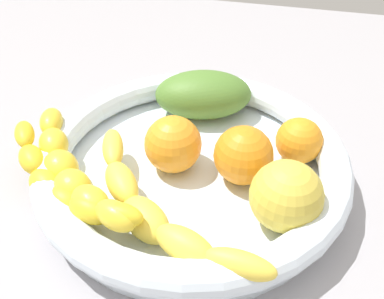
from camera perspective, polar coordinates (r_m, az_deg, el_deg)
kitchen_counter at (r=52.52cm, az=0.00°, el=-5.29°), size 120.00×120.00×3.00cm
fruit_bowl at (r=49.61cm, az=0.00°, el=-1.78°), size 36.28×36.28×5.36cm
banana_draped_left at (r=42.42cm, az=-5.21°, el=-8.18°), size 17.13×22.39×4.35cm
banana_draped_right at (r=46.29cm, az=-17.52°, el=-4.51°), size 12.62×19.85×4.62cm
banana_arching_top at (r=47.30cm, az=-16.03°, el=-2.94°), size 17.17×18.08×4.70cm
orange_front at (r=51.53cm, az=14.24°, el=1.16°), size 5.56×5.56×5.56cm
orange_mid_left at (r=48.46cm, az=-2.63°, el=0.60°), size 6.68×6.68×6.68cm
orange_mid_right at (r=47.11cm, az=6.89°, el=-0.99°), size 6.72×6.72×6.72cm
mango_green at (r=57.84cm, az=1.53°, el=7.44°), size 11.34×14.77×6.12cm
apple_yellow at (r=42.91cm, az=12.58°, el=-6.16°), size 7.36×7.36×7.36cm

